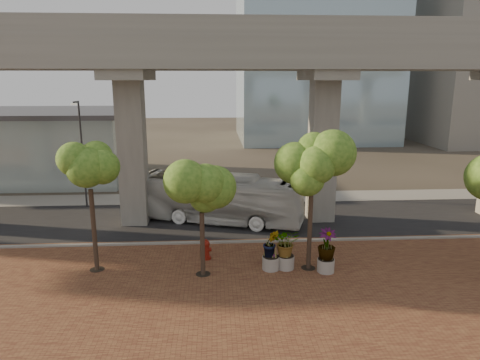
{
  "coord_description": "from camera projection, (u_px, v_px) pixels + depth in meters",
  "views": [
    {
      "loc": [
        -0.85,
        -24.68,
        9.05
      ],
      "look_at": [
        0.63,
        0.5,
        3.1
      ],
      "focal_mm": 32.0,
      "sensor_mm": 36.0,
      "label": 1
    }
  ],
  "objects": [
    {
      "name": "transit_bus",
      "position": [
        217.0,
        199.0,
        27.49
      ],
      "size": [
        11.34,
        6.04,
        3.09
      ],
      "primitive_type": "imported",
      "rotation": [
        0.0,
        0.0,
        1.24
      ],
      "color": "silver",
      "rests_on": "ground"
    },
    {
      "name": "station_pavilion",
      "position": [
        9.0,
        144.0,
        39.77
      ],
      "size": [
        23.0,
        13.0,
        6.3
      ],
      "color": "#A3B8BB",
      "rests_on": "ground"
    },
    {
      "name": "street_tree_near_west",
      "position": [
        201.0,
        194.0,
        19.34
      ],
      "size": [
        3.11,
        3.11,
        5.38
      ],
      "color": "#402F24",
      "rests_on": "ground"
    },
    {
      "name": "brick_plaza",
      "position": [
        237.0,
        295.0,
        18.32
      ],
      "size": [
        70.0,
        13.0,
        0.06
      ],
      "primitive_type": "cube",
      "color": "brown",
      "rests_on": "ground"
    },
    {
      "name": "ground",
      "position": [
        230.0,
        231.0,
        26.1
      ],
      "size": [
        160.0,
        160.0,
        0.0
      ],
      "primitive_type": "plane",
      "color": "#373128",
      "rests_on": "ground"
    },
    {
      "name": "transit_viaduct",
      "position": [
        228.0,
        109.0,
        26.37
      ],
      "size": [
        72.0,
        5.6,
        12.4
      ],
      "color": "gray",
      "rests_on": "ground"
    },
    {
      "name": "planter_front",
      "position": [
        286.0,
        244.0,
        20.6
      ],
      "size": [
        1.85,
        1.85,
        2.04
      ],
      "color": "gray",
      "rests_on": "ground"
    },
    {
      "name": "planter_right",
      "position": [
        327.0,
        246.0,
        20.22
      ],
      "size": [
        2.01,
        2.01,
        2.15
      ],
      "color": "gray",
      "rests_on": "ground"
    },
    {
      "name": "asphalt_road",
      "position": [
        229.0,
        221.0,
        28.04
      ],
      "size": [
        90.0,
        8.0,
        0.04
      ],
      "primitive_type": "cube",
      "color": "black",
      "rests_on": "ground"
    },
    {
      "name": "streetlamp_west",
      "position": [
        82.0,
        147.0,
        29.98
      ],
      "size": [
        0.38,
        1.1,
        7.58
      ],
      "color": "#29292E",
      "rests_on": "ground"
    },
    {
      "name": "planter_left",
      "position": [
        271.0,
        245.0,
        20.5
      ],
      "size": [
        1.85,
        1.85,
        2.03
      ],
      "color": "#9D9A8E",
      "rests_on": "ground"
    },
    {
      "name": "far_sidewalk",
      "position": [
        227.0,
        198.0,
        33.38
      ],
      "size": [
        90.0,
        3.0,
        0.06
      ],
      "primitive_type": "cube",
      "color": "gray",
      "rests_on": "ground"
    },
    {
      "name": "streetlamp_east",
      "position": [
        322.0,
        146.0,
        32.32
      ],
      "size": [
        0.35,
        1.03,
        7.12
      ],
      "color": "#2D2C31",
      "rests_on": "ground"
    },
    {
      "name": "curb_strip",
      "position": [
        231.0,
        242.0,
        24.14
      ],
      "size": [
        70.0,
        0.25,
        0.16
      ],
      "primitive_type": "cube",
      "color": "gray",
      "rests_on": "ground"
    },
    {
      "name": "fire_hydrant",
      "position": [
        206.0,
        249.0,
        21.86
      ],
      "size": [
        0.53,
        0.48,
        1.06
      ],
      "color": "maroon",
      "rests_on": "ground"
    },
    {
      "name": "street_tree_far_west",
      "position": [
        89.0,
        169.0,
        19.59
      ],
      "size": [
        3.44,
        3.44,
        6.6
      ],
      "color": "#402F24",
      "rests_on": "ground"
    },
    {
      "name": "street_tree_near_east",
      "position": [
        312.0,
        166.0,
        19.74
      ],
      "size": [
        3.42,
        3.42,
        6.66
      ],
      "color": "#402F24",
      "rests_on": "ground"
    }
  ]
}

